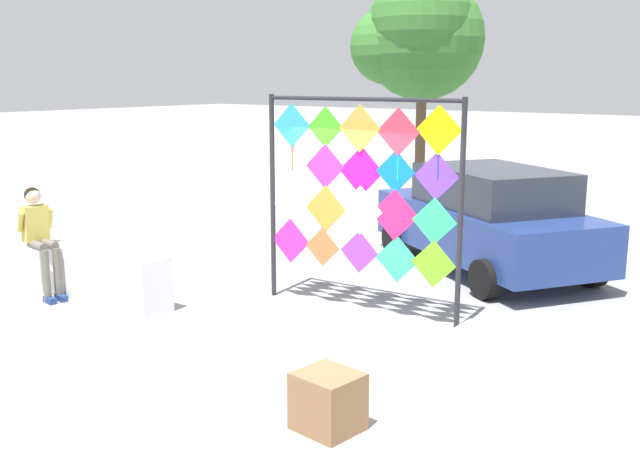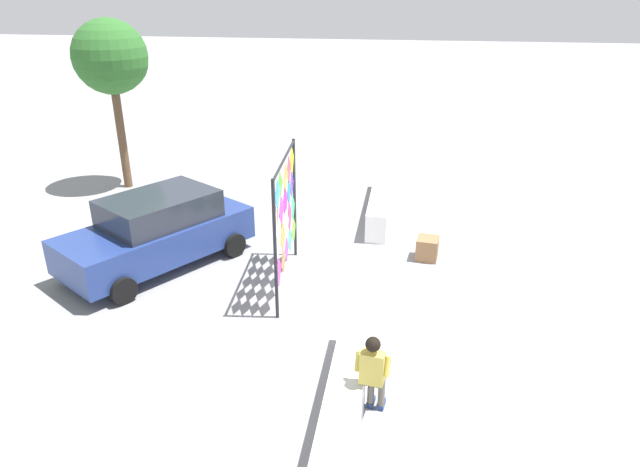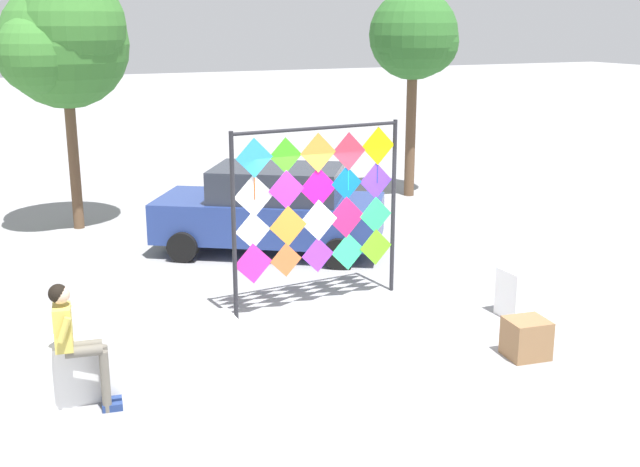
{
  "view_description": "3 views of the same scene",
  "coord_description": "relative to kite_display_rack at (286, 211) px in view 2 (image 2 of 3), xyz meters",
  "views": [
    {
      "loc": [
        5.34,
        -6.99,
        3.18
      ],
      "look_at": [
        -0.53,
        0.86,
        1.13
      ],
      "focal_mm": 41.98,
      "sensor_mm": 36.0,
      "label": 1
    },
    {
      "loc": [
        -11.18,
        -1.23,
        6.22
      ],
      "look_at": [
        -0.03,
        0.56,
        1.21
      ],
      "focal_mm": 31.8,
      "sensor_mm": 36.0,
      "label": 2
    },
    {
      "loc": [
        -5.24,
        -9.93,
        4.53
      ],
      "look_at": [
        -0.47,
        0.54,
        1.42
      ],
      "focal_mm": 44.48,
      "sensor_mm": 36.0,
      "label": 3
    }
  ],
  "objects": [
    {
      "name": "parked_car",
      "position": [
        0.43,
        3.2,
        -0.86
      ],
      "size": [
        4.78,
        4.02,
        1.73
      ],
      "color": "navy",
      "rests_on": "ground"
    },
    {
      "name": "cardboard_box_large",
      "position": [
        1.76,
        -3.12,
        -1.46
      ],
      "size": [
        0.61,
        0.57,
        0.55
      ],
      "primitive_type": "cube",
      "rotation": [
        0.0,
        0.0,
        -0.12
      ],
      "color": "olive",
      "rests_on": "ground"
    },
    {
      "name": "ground",
      "position": [
        0.18,
        -1.28,
        -1.74
      ],
      "size": [
        120.0,
        120.0,
        0.0
      ],
      "primitive_type": "plane",
      "color": "gray"
    },
    {
      "name": "tree_broadleaf",
      "position": [
        5.69,
        6.6,
        2.39
      ],
      "size": [
        2.26,
        2.26,
        5.29
      ],
      "color": "brown",
      "rests_on": "ground"
    },
    {
      "name": "plaza_ledge_right",
      "position": [
        4.65,
        -1.8,
        -1.35
      ],
      "size": [
        4.52,
        0.54,
        0.77
      ],
      "primitive_type": "cube",
      "color": "white",
      "rests_on": "ground"
    },
    {
      "name": "kite_display_rack",
      "position": [
        0.0,
        0.0,
        0.0
      ],
      "size": [
        2.96,
        0.28,
        2.95
      ],
      "color": "#232328",
      "rests_on": "ground"
    },
    {
      "name": "plaza_ledge_left",
      "position": [
        -4.3,
        -1.8,
        -1.35
      ],
      "size": [
        4.52,
        0.54,
        0.77
      ],
      "primitive_type": "cube",
      "color": "white",
      "rests_on": "ground"
    },
    {
      "name": "seated_vendor",
      "position": [
        -4.1,
        -2.21,
        -0.77
      ],
      "size": [
        0.75,
        0.54,
        1.62
      ],
      "color": "#666056",
      "rests_on": "ground"
    }
  ]
}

